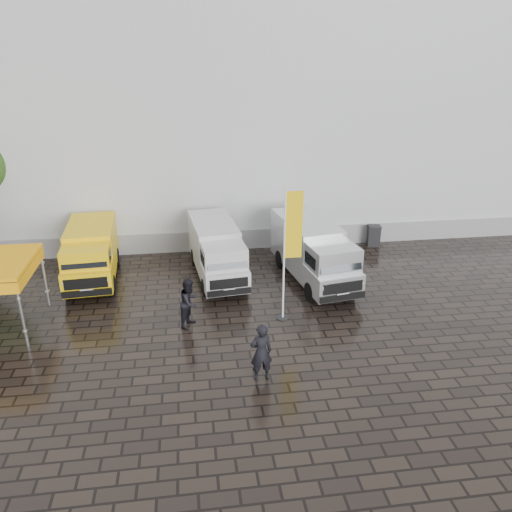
{
  "coord_description": "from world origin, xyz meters",
  "views": [
    {
      "loc": [
        -3.13,
        -15.57,
        9.37
      ],
      "look_at": [
        -0.68,
        2.2,
        1.94
      ],
      "focal_mm": 35.0,
      "sensor_mm": 36.0,
      "label": 1
    }
  ],
  "objects_px": {
    "flagpole": "(289,247)",
    "wheelie_bin": "(374,235)",
    "van_white": "(217,252)",
    "person_front": "(261,352)",
    "van_silver": "(313,253)",
    "person_tent": "(190,302)",
    "van_yellow": "(91,255)"
  },
  "relations": [
    {
      "from": "van_white",
      "to": "wheelie_bin",
      "type": "height_order",
      "value": "van_white"
    },
    {
      "from": "person_tent",
      "to": "flagpole",
      "type": "bearing_deg",
      "value": -59.13
    },
    {
      "from": "van_silver",
      "to": "person_tent",
      "type": "bearing_deg",
      "value": -158.29
    },
    {
      "from": "wheelie_bin",
      "to": "person_tent",
      "type": "height_order",
      "value": "person_tent"
    },
    {
      "from": "van_white",
      "to": "person_front",
      "type": "xyz_separation_m",
      "value": [
        0.83,
        -7.67,
        -0.22
      ]
    },
    {
      "from": "person_front",
      "to": "person_tent",
      "type": "relative_size",
      "value": 1.02
    },
    {
      "from": "van_yellow",
      "to": "wheelie_bin",
      "type": "height_order",
      "value": "van_yellow"
    },
    {
      "from": "van_yellow",
      "to": "person_tent",
      "type": "xyz_separation_m",
      "value": [
        4.15,
        -4.55,
        -0.23
      ]
    },
    {
      "from": "person_front",
      "to": "person_tent",
      "type": "height_order",
      "value": "person_front"
    },
    {
      "from": "van_white",
      "to": "flagpole",
      "type": "relative_size",
      "value": 1.05
    },
    {
      "from": "van_white",
      "to": "person_front",
      "type": "height_order",
      "value": "van_white"
    },
    {
      "from": "van_yellow",
      "to": "van_white",
      "type": "height_order",
      "value": "van_white"
    },
    {
      "from": "van_silver",
      "to": "van_white",
      "type": "bearing_deg",
      "value": 158.34
    },
    {
      "from": "van_yellow",
      "to": "person_front",
      "type": "xyz_separation_m",
      "value": [
        6.23,
        -8.11,
        -0.21
      ]
    },
    {
      "from": "wheelie_bin",
      "to": "person_front",
      "type": "xyz_separation_m",
      "value": [
        -7.41,
        -10.45,
        0.42
      ]
    },
    {
      "from": "flagpole",
      "to": "wheelie_bin",
      "type": "height_order",
      "value": "flagpole"
    },
    {
      "from": "van_yellow",
      "to": "person_tent",
      "type": "relative_size",
      "value": 2.7
    },
    {
      "from": "flagpole",
      "to": "person_front",
      "type": "xyz_separation_m",
      "value": [
        -1.55,
        -3.61,
        -1.92
      ]
    },
    {
      "from": "flagpole",
      "to": "person_front",
      "type": "bearing_deg",
      "value": -113.18
    },
    {
      "from": "van_silver",
      "to": "wheelie_bin",
      "type": "relative_size",
      "value": 5.44
    },
    {
      "from": "van_silver",
      "to": "wheelie_bin",
      "type": "xyz_separation_m",
      "value": [
        4.14,
        3.69,
        -0.72
      ]
    },
    {
      "from": "van_silver",
      "to": "person_front",
      "type": "bearing_deg",
      "value": -124.97
    },
    {
      "from": "van_yellow",
      "to": "flagpole",
      "type": "xyz_separation_m",
      "value": [
        7.77,
        -4.5,
        1.71
      ]
    },
    {
      "from": "person_tent",
      "to": "van_white",
      "type": "bearing_deg",
      "value": 13.24
    },
    {
      "from": "person_tent",
      "to": "wheelie_bin",
      "type": "bearing_deg",
      "value": -23.91
    },
    {
      "from": "van_white",
      "to": "van_silver",
      "type": "height_order",
      "value": "van_silver"
    },
    {
      "from": "van_silver",
      "to": "flagpole",
      "type": "relative_size",
      "value": 1.13
    },
    {
      "from": "flagpole",
      "to": "person_tent",
      "type": "distance_m",
      "value": 4.11
    },
    {
      "from": "van_white",
      "to": "van_silver",
      "type": "relative_size",
      "value": 0.93
    },
    {
      "from": "van_yellow",
      "to": "van_silver",
      "type": "distance_m",
      "value": 9.6
    },
    {
      "from": "van_white",
      "to": "person_front",
      "type": "bearing_deg",
      "value": -90.09
    },
    {
      "from": "van_yellow",
      "to": "flagpole",
      "type": "bearing_deg",
      "value": -33.94
    }
  ]
}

